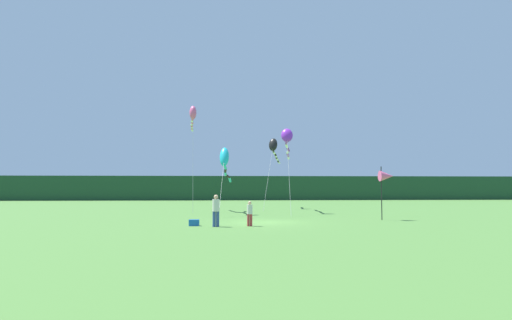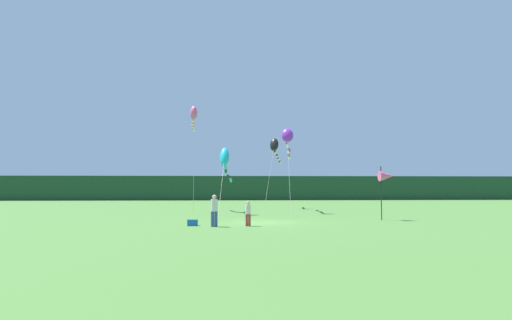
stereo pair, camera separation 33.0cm
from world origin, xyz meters
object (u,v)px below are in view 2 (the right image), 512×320
kite_cyan (225,160)px  kite_rainbow (194,115)px  person_adult (214,209)px  cooler_box (193,223)px  person_child (248,212)px  kite_black (275,147)px  banner_flag_pole (386,176)px  kite_purple (288,139)px

kite_cyan → kite_rainbow: bearing=124.2°
person_adult → cooler_box: bearing=153.3°
person_child → kite_black: (3.51, 19.50, 5.37)m
kite_rainbow → cooler_box: bearing=-85.2°
cooler_box → kite_black: size_ratio=0.07×
kite_rainbow → kite_black: kite_rainbow is taller
kite_black → banner_flag_pole: bearing=-70.6°
banner_flag_pole → kite_black: 16.99m
person_child → cooler_box: 3.08m
kite_purple → kite_cyan: (-5.18, -1.64, -1.91)m
kite_rainbow → kite_purple: size_ratio=0.92×
cooler_box → banner_flag_pole: size_ratio=0.16×
person_adult → person_child: bearing=6.6°
banner_flag_pole → kite_rainbow: size_ratio=0.37×
cooler_box → kite_cyan: size_ratio=0.06×
kite_black → kite_rainbow: bearing=-148.6°
kite_black → person_child: bearing=-100.2°
kite_black → kite_cyan: size_ratio=0.82×
kite_purple → kite_black: size_ratio=1.29×
person_child → kite_purple: kite_purple is taller
person_child → kite_rainbow: bearing=105.9°
person_adult → kite_purple: size_ratio=0.17×
kite_rainbow → kite_cyan: 6.66m
kite_rainbow → banner_flag_pole: bearing=-39.8°
banner_flag_pole → kite_rainbow: bearing=140.2°
person_adult → kite_rainbow: kite_rainbow is taller
kite_purple → kite_black: 7.27m
cooler_box → kite_purple: size_ratio=0.05×
person_child → kite_rainbow: kite_rainbow is taller
person_child → banner_flag_pole: size_ratio=0.39×
person_adult → banner_flag_pole: size_ratio=0.49×
cooler_box → kite_black: (6.50, 19.12, 5.95)m
cooler_box → kite_cyan: kite_cyan is taller
person_child → banner_flag_pole: 10.00m
kite_cyan → cooler_box: bearing=-99.1°
kite_purple → kite_cyan: 5.76m
kite_black → kite_cyan: bearing=-118.7°
cooler_box → kite_cyan: (1.63, 10.21, 4.03)m
kite_purple → person_child: bearing=-107.3°
cooler_box → person_adult: bearing=-26.7°
kite_black → kite_cyan: (-4.87, -8.91, -1.92)m
person_adult → banner_flag_pole: banner_flag_pole is taller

